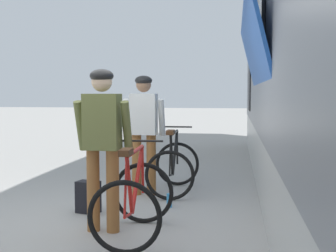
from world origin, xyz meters
The scene contains 7 objects.
ground_plane centered at (0.00, 0.00, 0.00)m, with size 80.00×80.00×0.00m, color #A09E99.
cyclist_near_in_olive centered at (0.04, -0.02, 1.05)m, with size 0.61×0.31×1.76m.
cyclist_far_in_white centered at (0.12, 1.75, 1.05)m, with size 0.61×0.31×1.76m.
bicycle_near_red centered at (0.43, -0.17, 0.40)m, with size 0.75×1.10×0.99m.
bicycle_far_black centered at (0.54, 1.96, 0.40)m, with size 0.74×1.09×0.99m.
backpack_on_platform centered at (-0.37, 0.68, 0.20)m, with size 0.28×0.18×0.40m, color black.
water_bottle_near_the_bikes centered at (0.60, 1.09, 0.09)m, with size 0.07×0.07×0.18m, color #338CCC.
Camera 1 is at (1.46, -4.56, 1.51)m, focal length 47.00 mm.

